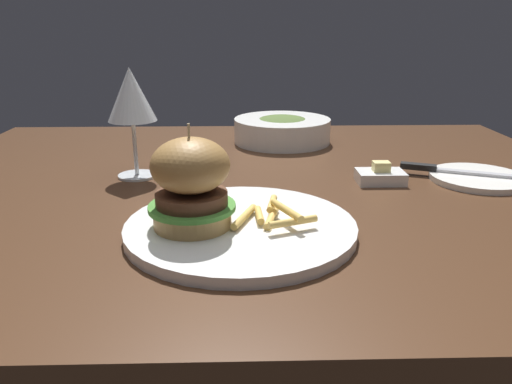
% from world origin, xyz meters
% --- Properties ---
extents(dining_table, '(1.20, 0.94, 0.74)m').
position_xyz_m(dining_table, '(0.00, 0.00, 0.65)').
color(dining_table, '#472B19').
rests_on(dining_table, ground).
extents(main_plate, '(0.29, 0.29, 0.01)m').
position_xyz_m(main_plate, '(-0.02, -0.22, 0.75)').
color(main_plate, white).
rests_on(main_plate, dining_table).
extents(burger_sandwich, '(0.11, 0.11, 0.13)m').
position_xyz_m(burger_sandwich, '(-0.08, -0.23, 0.81)').
color(burger_sandwich, tan).
rests_on(burger_sandwich, main_plate).
extents(fries_pile, '(0.11, 0.11, 0.02)m').
position_xyz_m(fries_pile, '(0.01, -0.22, 0.76)').
color(fries_pile, '#EABC5B').
rests_on(fries_pile, main_plate).
extents(wine_glass, '(0.08, 0.08, 0.18)m').
position_xyz_m(wine_glass, '(-0.20, 0.03, 0.88)').
color(wine_glass, silver).
rests_on(wine_glass, dining_table).
extents(bread_plate, '(0.16, 0.16, 0.01)m').
position_xyz_m(bread_plate, '(0.37, -0.01, 0.74)').
color(bread_plate, white).
rests_on(bread_plate, dining_table).
extents(table_knife, '(0.19, 0.09, 0.01)m').
position_xyz_m(table_knife, '(0.33, 0.01, 0.75)').
color(table_knife, silver).
rests_on(table_knife, bread_plate).
extents(butter_dish, '(0.08, 0.05, 0.04)m').
position_xyz_m(butter_dish, '(0.21, -0.02, 0.75)').
color(butter_dish, white).
rests_on(butter_dish, dining_table).
extents(soup_bowl, '(0.21, 0.21, 0.06)m').
position_xyz_m(soup_bowl, '(0.07, 0.29, 0.77)').
color(soup_bowl, white).
rests_on(soup_bowl, dining_table).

